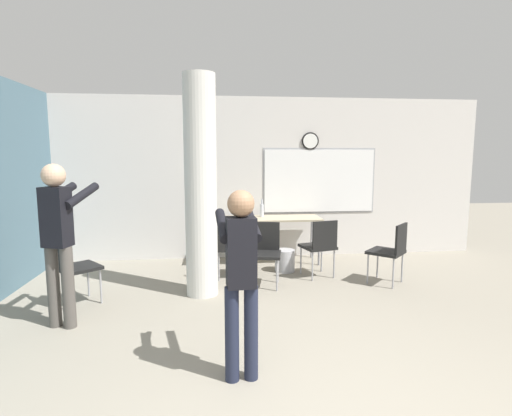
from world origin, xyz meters
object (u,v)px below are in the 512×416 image
chair_table_front (265,249)px  person_watching_back (59,232)px  chair_table_left (231,244)px  chair_mid_room (391,249)px  folding_table (265,221)px  bottle_on_table (262,210)px  chair_table_right (320,244)px  person_playing_front (241,270)px  chair_by_left_wall (72,264)px

chair_table_front → person_watching_back: (-2.30, -1.11, 0.50)m
chair_table_left → chair_mid_room: bearing=-12.9°
folding_table → bottle_on_table: bottle_on_table is taller
chair_table_right → person_playing_front: person_playing_front is taller
chair_by_left_wall → bottle_on_table: bearing=35.3°
chair_mid_room → person_playing_front: person_playing_front is taller
chair_table_front → chair_table_left: same height
chair_table_right → person_playing_front: (-1.35, -2.56, 0.40)m
chair_table_front → person_playing_front: (-0.50, -2.32, 0.40)m
bottle_on_table → chair_mid_room: size_ratio=0.34×
folding_table → chair_table_front: bearing=-97.4°
chair_table_front → person_watching_back: 2.60m
chair_by_left_wall → chair_mid_room: (4.15, 0.34, 0.00)m
chair_mid_room → person_watching_back: 4.20m
person_watching_back → chair_by_left_wall: bearing=99.1°
chair_table_left → chair_mid_room: size_ratio=1.00×
folding_table → chair_table_right: bearing=-52.0°
chair_table_left → chair_table_right: 1.32m
person_watching_back → bottle_on_table: bearing=44.6°
folding_table → chair_by_left_wall: chair_by_left_wall is taller
bottle_on_table → chair_table_left: size_ratio=0.34×
chair_table_right → folding_table: bearing=128.0°
chair_table_right → person_watching_back: bearing=-156.7°
chair_table_front → chair_table_left: bearing=143.2°
bottle_on_table → chair_table_left: bearing=-121.7°
chair_table_left → chair_table_right: (1.31, -0.10, 0.00)m
folding_table → chair_table_right: 1.16m
chair_table_front → chair_table_right: same height
folding_table → chair_mid_room: chair_mid_room is taller
chair_by_left_wall → chair_table_front: bearing=11.9°
chair_by_left_wall → person_watching_back: person_watching_back is taller
chair_table_front → bottle_on_table: bearing=84.8°
person_watching_back → chair_table_front: bearing=25.8°
chair_table_right → chair_mid_room: bearing=-24.2°
bottle_on_table → chair_by_left_wall: (-2.51, -1.78, -0.37)m
chair_table_left → person_playing_front: (-0.04, -2.66, 0.40)m
bottle_on_table → person_watching_back: 3.40m
chair_table_front → chair_table_right: (0.85, 0.24, 0.00)m
chair_by_left_wall → chair_table_front: (2.40, 0.51, 0.00)m
chair_table_right → person_watching_back: person_watching_back is taller
chair_table_left → chair_table_front: bearing=-36.8°
chair_table_right → person_watching_back: (-3.15, -1.36, 0.50)m
person_playing_front → person_watching_back: bearing=146.1°
chair_by_left_wall → chair_table_left: bearing=23.7°
bottle_on_table → chair_by_left_wall: size_ratio=0.34×
folding_table → person_watching_back: size_ratio=1.08×
chair_table_right → person_playing_front: size_ratio=0.56×
chair_by_left_wall → chair_table_front: same height
person_playing_front → person_watching_back: (-1.80, 1.21, 0.10)m
bottle_on_table → chair_mid_room: (1.64, -1.44, -0.37)m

